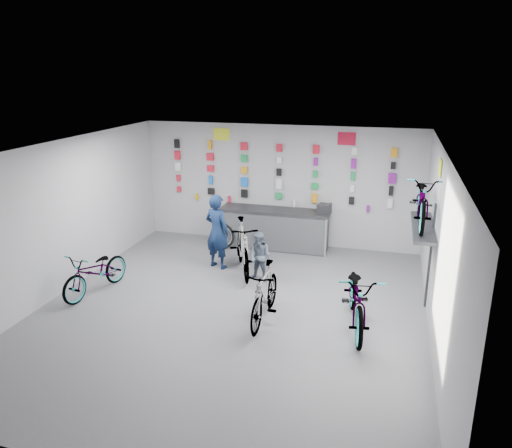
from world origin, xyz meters
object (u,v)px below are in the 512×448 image
(bike_right, at_px, (357,298))
(clerk, at_px, (217,231))
(bike_left, at_px, (96,272))
(customer, at_px, (260,257))
(bike_center, at_px, (265,294))
(counter, at_px, (275,229))
(bike_service, at_px, (243,247))

(bike_right, distance_m, clerk, 3.79)
(bike_left, bearing_deg, customer, 36.95)
(bike_center, distance_m, customer, 1.75)
(counter, relative_size, bike_left, 1.58)
(bike_center, bearing_deg, bike_left, 176.97)
(bike_right, relative_size, clerk, 1.25)
(bike_right, bearing_deg, bike_left, 170.65)
(bike_center, bearing_deg, customer, 108.32)
(bike_service, relative_size, clerk, 1.16)
(bike_right, height_order, bike_service, bike_service)
(counter, distance_m, bike_right, 4.17)
(counter, height_order, bike_service, bike_service)
(bike_center, bearing_deg, counter, 101.20)
(counter, xyz_separation_m, bike_right, (2.28, -3.50, 0.07))
(clerk, bearing_deg, bike_right, 168.48)
(bike_right, bearing_deg, counter, 114.00)
(customer, bearing_deg, bike_service, 158.50)
(bike_right, xyz_separation_m, bike_service, (-2.59, 1.81, 0.03))
(bike_right, relative_size, customer, 1.98)
(bike_left, relative_size, bike_center, 1.00)
(bike_left, bearing_deg, bike_service, 46.59)
(counter, height_order, clerk, clerk)
(bike_service, xyz_separation_m, clerk, (-0.64, 0.14, 0.26))
(counter, distance_m, bike_left, 4.47)
(counter, xyz_separation_m, bike_center, (0.69, -3.70, 0.03))
(bike_right, distance_m, bike_service, 3.16)
(bike_center, height_order, bike_right, bike_right)
(clerk, bearing_deg, bike_service, -172.97)
(bike_right, xyz_separation_m, clerk, (-3.23, 1.95, 0.29))
(bike_right, bearing_deg, bike_service, 136.03)
(bike_left, height_order, clerk, clerk)
(bike_center, distance_m, bike_service, 2.25)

